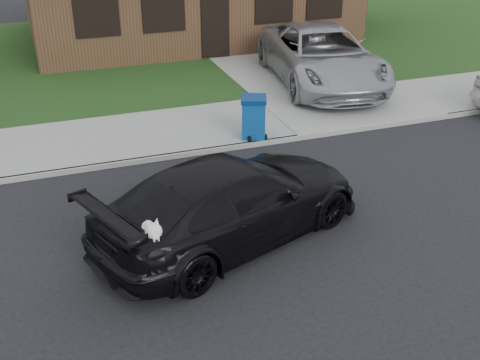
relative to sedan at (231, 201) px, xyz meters
name	(u,v)px	position (x,y,z in m)	size (l,w,h in m)	color
ground	(191,238)	(-0.70, 0.24, -0.77)	(120.00, 120.00, 0.00)	black
sidewalk	(137,136)	(-0.70, 5.24, -0.71)	(60.00, 3.00, 0.12)	gray
curb	(150,159)	(-0.70, 3.74, -0.71)	(60.00, 0.12, 0.12)	gray
lawn	(94,56)	(-0.70, 13.24, -0.70)	(60.00, 13.00, 0.13)	#193814
driveway	(278,61)	(5.30, 10.24, -0.70)	(4.50, 13.00, 0.14)	gray
sedan	(231,201)	(0.00, 0.00, 0.00)	(5.69, 3.90, 1.53)	black
minivan	(322,56)	(5.48, 7.35, 0.23)	(2.84, 6.15, 1.71)	#AAABB1
recycling_bin	(254,117)	(1.99, 4.07, -0.13)	(0.80, 0.80, 1.03)	#0D4590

